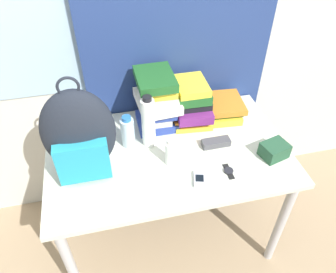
# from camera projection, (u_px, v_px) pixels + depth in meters

# --- Properties ---
(wall_back) EXTENTS (6.00, 0.06, 2.50)m
(wall_back) POSITION_uv_depth(u_px,v_px,m) (147.00, 21.00, 1.71)
(wall_back) COLOR beige
(wall_back) RESTS_ON ground_plane
(curtain_blue) EXTENTS (1.06, 0.04, 2.50)m
(curtain_blue) POSITION_uv_depth(u_px,v_px,m) (179.00, 22.00, 1.70)
(curtain_blue) COLOR navy
(curtain_blue) RESTS_ON ground_plane
(desk) EXTENTS (1.25, 0.76, 0.74)m
(desk) POSITION_uv_depth(u_px,v_px,m) (168.00, 162.00, 1.77)
(desk) COLOR beige
(desk) RESTS_ON ground_plane
(backpack) EXTENTS (0.33, 0.21, 0.52)m
(backpack) POSITION_uv_depth(u_px,v_px,m) (79.00, 135.00, 1.47)
(backpack) COLOR #1E232D
(backpack) RESTS_ON desk
(book_stack_left) EXTENTS (0.23, 0.28, 0.33)m
(book_stack_left) POSITION_uv_depth(u_px,v_px,m) (157.00, 100.00, 1.77)
(book_stack_left) COLOR navy
(book_stack_left) RESTS_ON desk
(book_stack_center) EXTENTS (0.24, 0.29, 0.25)m
(book_stack_center) POSITION_uv_depth(u_px,v_px,m) (191.00, 103.00, 1.83)
(book_stack_center) COLOR yellow
(book_stack_center) RESTS_ON desk
(book_stack_right) EXTENTS (0.24, 0.27, 0.10)m
(book_stack_right) POSITION_uv_depth(u_px,v_px,m) (222.00, 107.00, 1.91)
(book_stack_right) COLOR yellow
(book_stack_right) RESTS_ON desk
(water_bottle) EXTENTS (0.07, 0.07, 0.19)m
(water_bottle) POSITION_uv_depth(u_px,v_px,m) (128.00, 132.00, 1.69)
(water_bottle) COLOR silver
(water_bottle) RESTS_ON desk
(sports_bottle) EXTENTS (0.07, 0.07, 0.30)m
(sports_bottle) POSITION_uv_depth(u_px,v_px,m) (148.00, 122.00, 1.66)
(sports_bottle) COLOR white
(sports_bottle) RESTS_ON desk
(sunscreen_bottle) EXTENTS (0.05, 0.05, 0.15)m
(sunscreen_bottle) POSITION_uv_depth(u_px,v_px,m) (170.00, 153.00, 1.60)
(sunscreen_bottle) COLOR white
(sunscreen_bottle) RESTS_ON desk
(cell_phone) EXTENTS (0.08, 0.11, 0.02)m
(cell_phone) POSITION_uv_depth(u_px,v_px,m) (199.00, 179.00, 1.56)
(cell_phone) COLOR #B7BCC6
(cell_phone) RESTS_ON desk
(sunglasses_case) EXTENTS (0.15, 0.06, 0.04)m
(sunglasses_case) POSITION_uv_depth(u_px,v_px,m) (216.00, 143.00, 1.73)
(sunglasses_case) COLOR #47474C
(sunglasses_case) RESTS_ON desk
(camera_pouch) EXTENTS (0.15, 0.13, 0.08)m
(camera_pouch) POSITION_uv_depth(u_px,v_px,m) (274.00, 150.00, 1.66)
(camera_pouch) COLOR #234C33
(camera_pouch) RESTS_ON desk
(wristwatch) EXTENTS (0.05, 0.10, 0.01)m
(wristwatch) POSITION_uv_depth(u_px,v_px,m) (229.00, 171.00, 1.60)
(wristwatch) COLOR black
(wristwatch) RESTS_ON desk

